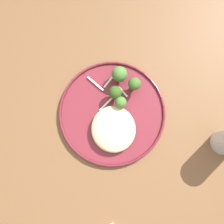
% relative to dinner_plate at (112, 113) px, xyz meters
% --- Properties ---
extents(ground, '(6.00, 6.00, 0.00)m').
position_rel_dinner_plate_xyz_m(ground, '(0.02, 0.04, -0.75)').
color(ground, '#2D2B28').
extents(wooden_dining_table, '(1.40, 1.00, 0.74)m').
position_rel_dinner_plate_xyz_m(wooden_dining_table, '(0.02, 0.04, -0.09)').
color(wooden_dining_table, brown).
rests_on(wooden_dining_table, ground).
extents(dinner_plate, '(0.29, 0.29, 0.02)m').
position_rel_dinner_plate_xyz_m(dinner_plate, '(0.00, 0.00, 0.00)').
color(dinner_plate, maroon).
rests_on(dinner_plate, wooden_dining_table).
extents(noodle_bed, '(0.12, 0.12, 0.04)m').
position_rel_dinner_plate_xyz_m(noodle_bed, '(0.05, -0.00, 0.02)').
color(noodle_bed, beige).
rests_on(noodle_bed, dinner_plate).
extents(seared_scallop_tilted_round, '(0.04, 0.04, 0.02)m').
position_rel_dinner_plate_xyz_m(seared_scallop_tilted_round, '(0.03, 0.03, 0.01)').
color(seared_scallop_tilted_round, beige).
rests_on(seared_scallop_tilted_round, dinner_plate).
extents(seared_scallop_rear_pale, '(0.02, 0.02, 0.01)m').
position_rel_dinner_plate_xyz_m(seared_scallop_rear_pale, '(0.05, 0.01, 0.01)').
color(seared_scallop_rear_pale, '#DBB77A').
rests_on(seared_scallop_rear_pale, dinner_plate).
extents(seared_scallop_right_edge, '(0.03, 0.03, 0.02)m').
position_rel_dinner_plate_xyz_m(seared_scallop_right_edge, '(0.07, 0.02, 0.01)').
color(seared_scallop_right_edge, beige).
rests_on(seared_scallop_right_edge, dinner_plate).
extents(seared_scallop_left_edge, '(0.03, 0.03, 0.01)m').
position_rel_dinner_plate_xyz_m(seared_scallop_left_edge, '(0.02, -0.01, 0.01)').
color(seared_scallop_left_edge, beige).
rests_on(seared_scallop_left_edge, dinner_plate).
extents(broccoli_floret_right_tilted, '(0.04, 0.04, 0.06)m').
position_rel_dinner_plate_xyz_m(broccoli_floret_right_tilted, '(-0.09, 0.03, 0.04)').
color(broccoli_floret_right_tilted, '#89A356').
rests_on(broccoli_floret_right_tilted, dinner_plate).
extents(broccoli_floret_near_rim, '(0.03, 0.03, 0.05)m').
position_rel_dinner_plate_xyz_m(broccoli_floret_near_rim, '(-0.02, 0.02, 0.03)').
color(broccoli_floret_near_rim, '#89A356').
rests_on(broccoli_floret_near_rim, dinner_plate).
extents(broccoli_floret_beside_noodles, '(0.04, 0.04, 0.05)m').
position_rel_dinner_plate_xyz_m(broccoli_floret_beside_noodles, '(-0.05, 0.01, 0.04)').
color(broccoli_floret_beside_noodles, '#7A994C').
rests_on(broccoli_floret_beside_noodles, dinner_plate).
extents(broccoli_floret_front_edge, '(0.03, 0.03, 0.06)m').
position_rel_dinner_plate_xyz_m(broccoli_floret_front_edge, '(-0.06, 0.07, 0.04)').
color(broccoli_floret_front_edge, '#7A994C').
rests_on(broccoli_floret_front_edge, dinner_plate).
extents(onion_sliver_curled_piece, '(0.03, 0.03, 0.00)m').
position_rel_dinner_plate_xyz_m(onion_sliver_curled_piece, '(-0.05, 0.03, 0.01)').
color(onion_sliver_curled_piece, silver).
rests_on(onion_sliver_curled_piece, dinner_plate).
extents(onion_sliver_short_strip, '(0.04, 0.04, 0.00)m').
position_rel_dinner_plate_xyz_m(onion_sliver_short_strip, '(-0.09, 0.01, 0.01)').
color(onion_sliver_short_strip, silver).
rests_on(onion_sliver_short_strip, dinner_plate).
extents(onion_sliver_pale_crescent, '(0.05, 0.04, 0.00)m').
position_rel_dinner_plate_xyz_m(onion_sliver_pale_crescent, '(-0.09, -0.04, 0.01)').
color(onion_sliver_pale_crescent, silver).
rests_on(onion_sliver_pale_crescent, dinner_plate).
extents(onion_sliver_long_sliver, '(0.04, 0.05, 0.00)m').
position_rel_dinner_plate_xyz_m(onion_sliver_long_sliver, '(-0.03, -0.01, 0.01)').
color(onion_sliver_long_sliver, silver).
rests_on(onion_sliver_long_sliver, dinner_plate).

